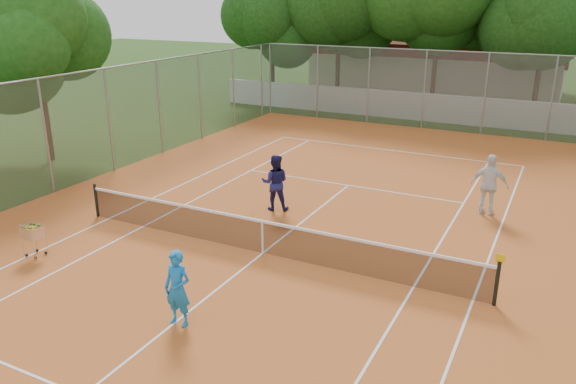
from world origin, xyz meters
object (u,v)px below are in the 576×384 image
at_px(player_near, 178,289).
at_px(player_far_right, 490,185).
at_px(clubhouse, 438,61).
at_px(tennis_net, 263,237).
at_px(player_far_left, 275,182).
at_px(ball_hopper, 34,240).

xyz_separation_m(player_near, player_far_right, (4.81, 9.51, 0.14)).
bearing_deg(clubhouse, tennis_net, -86.05).
bearing_deg(player_near, player_far_left, 99.37).
relative_size(clubhouse, ball_hopper, 17.59).
relative_size(clubhouse, player_far_right, 8.42).
bearing_deg(player_far_left, player_near, 78.26).
height_order(clubhouse, player_far_right, clubhouse).
distance_m(clubhouse, player_far_left, 25.97).
xyz_separation_m(tennis_net, player_far_right, (4.92, 5.72, 0.48)).
distance_m(player_far_right, ball_hopper, 13.37).
distance_m(tennis_net, ball_hopper, 6.04).
bearing_deg(ball_hopper, player_near, -17.19).
height_order(player_near, ball_hopper, player_near).
xyz_separation_m(player_near, player_far_left, (-1.37, 6.85, 0.08)).
bearing_deg(player_far_right, clubhouse, -70.88).
xyz_separation_m(player_near, ball_hopper, (-5.43, 0.93, -0.37)).
distance_m(player_far_left, ball_hopper, 7.20).
xyz_separation_m(tennis_net, player_far_left, (-1.25, 3.07, 0.42)).
distance_m(player_far_left, player_far_right, 6.72).
bearing_deg(ball_hopper, clubhouse, 76.56).
xyz_separation_m(tennis_net, ball_hopper, (-5.32, -2.86, -0.02)).
bearing_deg(clubhouse, ball_hopper, -95.95).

